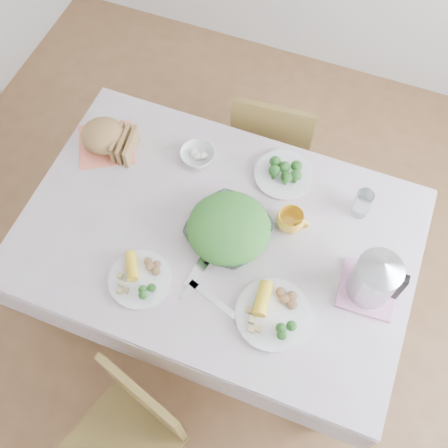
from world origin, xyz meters
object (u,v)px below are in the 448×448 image
(dining_table, at_px, (218,273))
(chair_far, at_px, (275,133))
(dinner_plate_left, at_px, (141,280))
(electric_kettle, at_px, (375,277))
(chair_near, at_px, (119,444))
(yellow_mug, at_px, (290,221))
(salad_bowl, at_px, (229,232))
(dinner_plate_right, at_px, (273,315))

(dining_table, xyz_separation_m, chair_far, (0.00, 0.77, 0.09))
(dining_table, xyz_separation_m, dinner_plate_left, (-0.19, -0.28, 0.40))
(dinner_plate_left, distance_m, electric_kettle, 0.83)
(dining_table, distance_m, chair_far, 0.77)
(chair_near, distance_m, yellow_mug, 1.04)
(salad_bowl, bearing_deg, electric_kettle, -2.48)
(salad_bowl, distance_m, dinner_plate_right, 0.35)
(dinner_plate_right, distance_m, electric_kettle, 0.38)
(yellow_mug, bearing_deg, chair_near, -109.18)
(salad_bowl, bearing_deg, chair_near, -98.62)
(dinner_plate_right, height_order, yellow_mug, yellow_mug)
(chair_near, relative_size, chair_far, 0.96)
(chair_far, xyz_separation_m, dinner_plate_left, (-0.19, -1.05, 0.31))
(dining_table, relative_size, dinner_plate_right, 5.16)
(chair_far, bearing_deg, electric_kettle, 120.82)
(yellow_mug, distance_m, electric_kettle, 0.38)
(salad_bowl, height_order, electric_kettle, electric_kettle)
(chair_far, distance_m, dinner_plate_left, 1.11)
(chair_far, relative_size, salad_bowl, 2.89)
(chair_far, height_order, yellow_mug, chair_far)
(dining_table, height_order, yellow_mug, yellow_mug)
(salad_bowl, height_order, dinner_plate_left, salad_bowl)
(yellow_mug, height_order, electric_kettle, electric_kettle)
(salad_bowl, distance_m, electric_kettle, 0.55)
(salad_bowl, relative_size, electric_kettle, 1.32)
(dinner_plate_right, xyz_separation_m, yellow_mug, (-0.06, 0.36, 0.03))
(chair_near, relative_size, dinner_plate_left, 3.52)
(dinner_plate_left, distance_m, dinner_plate_right, 0.49)
(dining_table, height_order, electric_kettle, electric_kettle)
(salad_bowl, bearing_deg, dining_table, -170.53)
(salad_bowl, xyz_separation_m, electric_kettle, (0.55, -0.02, 0.08))
(dining_table, relative_size, electric_kettle, 6.28)
(chair_near, relative_size, yellow_mug, 7.62)
(dinner_plate_right, xyz_separation_m, electric_kettle, (0.29, 0.22, 0.11))
(dinner_plate_left, height_order, electric_kettle, electric_kettle)
(chair_far, height_order, dinner_plate_left, chair_far)
(chair_far, xyz_separation_m, yellow_mug, (0.24, -0.63, 0.34))
(dining_table, relative_size, yellow_mug, 13.01)
(chair_near, height_order, electric_kettle, electric_kettle)
(electric_kettle, bearing_deg, dining_table, -158.44)
(dining_table, relative_size, salad_bowl, 4.74)
(salad_bowl, relative_size, dinner_plate_left, 1.27)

